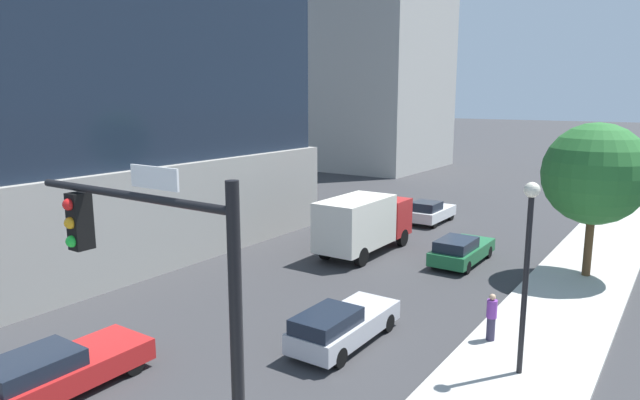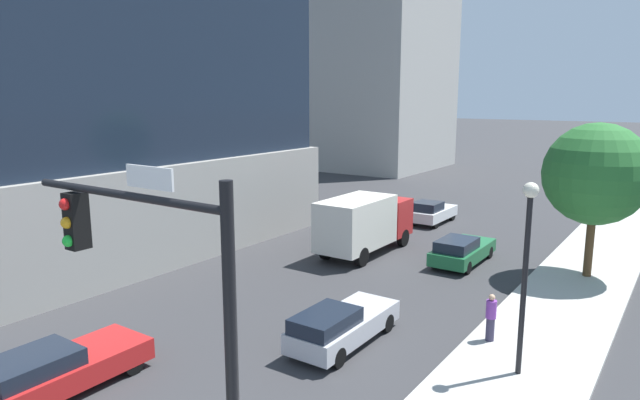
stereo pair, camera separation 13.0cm
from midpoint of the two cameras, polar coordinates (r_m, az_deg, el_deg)
sidewalk at (r=23.37m, az=23.60°, el=-10.45°), size 4.07×120.00×0.15m
construction_building at (r=65.60m, az=6.07°, el=17.76°), size 14.38×16.26×38.62m
traffic_light_pole at (r=9.52m, az=-15.72°, el=-9.98°), size 4.86×0.48×6.90m
street_lamp at (r=16.66m, az=20.71°, el=-4.88°), size 0.44×0.44×5.66m
street_tree at (r=27.07m, az=26.66°, el=2.38°), size 4.49×4.49×6.89m
car_silver at (r=18.72m, az=2.35°, el=-12.72°), size 1.73×4.67×1.42m
car_red at (r=17.62m, az=-25.03°, el=-15.38°), size 1.94×4.50×1.36m
car_white at (r=36.67m, az=11.47°, el=-1.22°), size 1.89×4.09×1.48m
car_green at (r=28.14m, az=14.49°, el=-5.04°), size 1.82×4.63×1.39m
box_truck at (r=28.87m, az=4.68°, el=-2.24°), size 2.36×6.54×3.05m
pedestrian_purple_shirt at (r=19.50m, az=17.36°, el=-11.44°), size 0.34×0.34×1.60m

